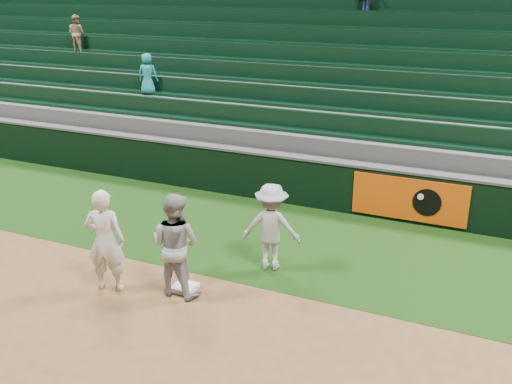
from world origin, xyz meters
TOP-DOWN VIEW (x-y plane):
  - ground at (0.00, 0.00)m, footprint 70.00×70.00m
  - foul_grass at (0.00, 3.00)m, footprint 36.00×4.20m
  - first_base at (-0.15, 0.30)m, footprint 0.42×0.42m
  - first_baseman at (-1.42, -0.23)m, footprint 0.81×0.66m
  - baserunner at (-0.22, 0.17)m, footprint 0.95×0.75m
  - base_coach at (0.96, 1.71)m, footprint 1.23×0.86m
  - field_wall at (0.03, 5.20)m, footprint 36.00×0.45m
  - stadium_seating at (-0.01, 8.97)m, footprint 36.00×5.95m

SIDE VIEW (x-z plane):
  - ground at x=0.00m, z-range 0.00..0.00m
  - foul_grass at x=0.00m, z-range 0.00..0.01m
  - first_base at x=-0.15m, z-range 0.00..0.09m
  - field_wall at x=0.03m, z-range 0.01..1.26m
  - base_coach at x=0.96m, z-range 0.01..1.74m
  - baserunner at x=-0.22m, z-range 0.00..1.90m
  - first_baseman at x=-1.42m, z-range 0.00..1.92m
  - stadium_seating at x=-0.01m, z-range -1.08..4.48m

